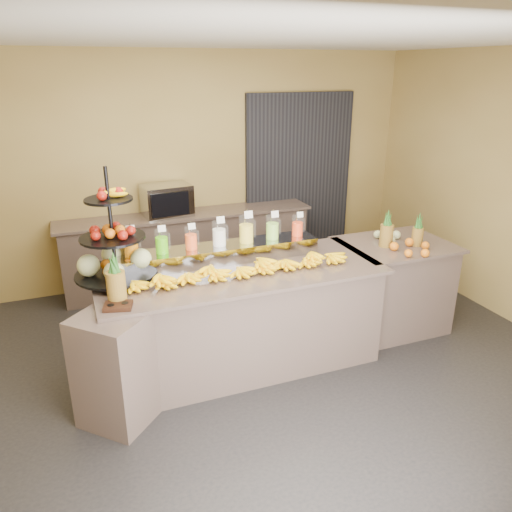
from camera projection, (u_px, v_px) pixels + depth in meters
ground at (253, 379)px, 4.43m from camera, size 6.00×6.00×0.00m
room_envelope at (241, 152)px, 4.51m from camera, size 6.04×5.02×2.82m
buffet_counter at (231, 322)px, 4.45m from camera, size 2.75×1.25×0.93m
right_counter at (392, 285)px, 5.19m from camera, size 1.08×0.88×0.93m
back_ledge at (189, 249)px, 6.22m from camera, size 3.10×0.55×0.93m
pitcher_tray at (220, 253)px, 4.54m from camera, size 1.85×0.30×0.15m
juice_pitcher_orange_a at (131, 245)px, 4.21m from camera, size 0.13×0.13×0.31m
juice_pitcher_green at (162, 243)px, 4.31m from camera, size 0.11×0.12×0.27m
juice_pitcher_orange_b at (191, 240)px, 4.40m from camera, size 0.11×0.11×0.26m
juice_pitcher_milk at (219, 235)px, 4.48m from camera, size 0.12×0.13×0.30m
juice_pitcher_lemon at (246, 231)px, 4.56m from camera, size 0.13×0.14×0.32m
juice_pitcher_lime at (272, 229)px, 4.66m from camera, size 0.12×0.13×0.30m
juice_pitcher_orange_c at (297, 227)px, 4.75m from camera, size 0.11×0.11×0.26m
banana_heap at (237, 267)px, 4.26m from camera, size 1.94×0.18×0.16m
fruit_stand at (120, 252)px, 4.10m from camera, size 0.79×0.79×0.95m
condiment_caddy at (118, 306)px, 3.67m from camera, size 0.23×0.20×0.03m
pineapple_left_a at (116, 283)px, 3.72m from camera, size 0.14×0.14×0.40m
pineapple_left_b at (127, 253)px, 4.35m from camera, size 0.13×0.13×0.40m
right_fruit_pile at (406, 242)px, 4.85m from camera, size 0.42×0.40×0.22m
oven_warmer at (167, 200)px, 5.91m from camera, size 0.59×0.44×0.37m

